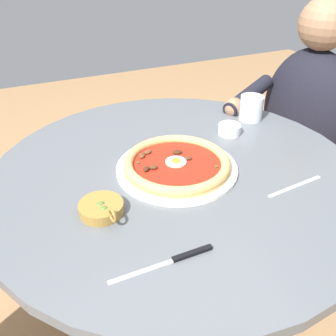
% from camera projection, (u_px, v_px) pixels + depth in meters
% --- Properties ---
extents(ground_plane, '(6.00, 6.00, 0.02)m').
position_uv_depth(ground_plane, '(174.00, 334.00, 1.41)').
color(ground_plane, '#9E754C').
extents(dining_table, '(1.02, 1.02, 0.74)m').
position_uv_depth(dining_table, '(176.00, 211.00, 1.08)').
color(dining_table, '#565B60').
rests_on(dining_table, ground).
extents(pizza_on_plate, '(0.33, 0.33, 0.04)m').
position_uv_depth(pizza_on_plate, '(177.00, 165.00, 1.00)').
color(pizza_on_plate, white).
rests_on(pizza_on_plate, dining_table).
extents(water_glass, '(0.08, 0.08, 0.08)m').
position_uv_depth(water_glass, '(251.00, 110.00, 1.25)').
color(water_glass, silver).
rests_on(water_glass, dining_table).
extents(steak_knife, '(0.22, 0.01, 0.01)m').
position_uv_depth(steak_knife, '(177.00, 259.00, 0.73)').
color(steak_knife, silver).
rests_on(steak_knife, dining_table).
extents(ramekin_capers, '(0.07, 0.07, 0.03)m').
position_uv_depth(ramekin_capers, '(229.00, 129.00, 1.17)').
color(ramekin_capers, white).
rests_on(ramekin_capers, dining_table).
extents(olive_pan, '(0.10, 0.13, 0.05)m').
position_uv_depth(olive_pan, '(102.00, 208.00, 0.84)').
color(olive_pan, olive).
rests_on(olive_pan, dining_table).
extents(fork_utensil, '(0.18, 0.03, 0.00)m').
position_uv_depth(fork_utensil, '(295.00, 186.00, 0.94)').
color(fork_utensil, '#BCBCC1').
rests_on(fork_utensil, dining_table).
extents(diner_person, '(0.56, 0.42, 1.11)m').
position_uv_depth(diner_person, '(296.00, 155.00, 1.56)').
color(diner_person, '#282833').
rests_on(diner_person, ground).
extents(cafe_chair_diner, '(0.53, 0.53, 0.82)m').
position_uv_depth(cafe_chair_diner, '(313.00, 142.00, 1.64)').
color(cafe_chair_diner, '#504A45').
rests_on(cafe_chair_diner, ground).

